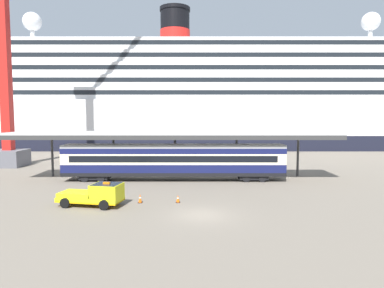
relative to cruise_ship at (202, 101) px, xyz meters
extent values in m
plane|color=#6E6458|center=(-1.49, -57.53, -11.00)|extent=(400.00, 400.00, 0.00)
cube|color=black|center=(0.05, 0.01, -9.38)|extent=(143.00, 24.04, 3.24)
cube|color=silver|center=(0.05, 0.01, -3.98)|extent=(143.00, 24.04, 7.56)
cube|color=silver|center=(0.05, 0.01, 1.13)|extent=(131.56, 22.12, 2.65)
cube|color=black|center=(0.05, -11.00, 1.26)|extent=(125.84, 0.12, 0.95)
cube|color=silver|center=(0.05, 0.01, 3.78)|extent=(126.30, 21.23, 2.65)
cube|color=black|center=(0.05, -10.56, 3.91)|extent=(120.81, 0.12, 0.95)
cube|color=silver|center=(0.05, 0.01, 6.43)|extent=(121.04, 20.35, 2.65)
cube|color=black|center=(0.05, -10.12, 6.56)|extent=(115.78, 0.12, 0.95)
cube|color=silver|center=(0.05, 0.01, 9.07)|extent=(115.78, 19.46, 2.65)
cube|color=black|center=(0.05, -9.67, 9.21)|extent=(110.74, 0.12, 0.95)
cube|color=silver|center=(0.05, 0.01, 11.72)|extent=(110.51, 18.58, 2.65)
cube|color=black|center=(0.05, -9.23, 11.85)|extent=(105.71, 0.12, 0.95)
cylinder|color=black|center=(-6.22, 0.01, 17.01)|extent=(6.85, 6.85, 7.93)
cylinder|color=red|center=(-6.22, 0.01, 15.42)|extent=(7.06, 7.06, 2.38)
cylinder|color=black|center=(-6.22, 0.01, 21.38)|extent=(7.20, 7.20, 0.80)
cylinder|color=silver|center=(-39.99, 0.01, 14.76)|extent=(1.00, 1.00, 3.44)
sphere|color=silver|center=(-39.99, 0.01, 18.63)|extent=(4.30, 4.30, 4.30)
cylinder|color=silver|center=(40.09, 0.01, 14.76)|extent=(1.00, 1.00, 3.44)
sphere|color=silver|center=(40.09, 0.01, 18.63)|extent=(4.30, 4.30, 4.30)
cube|color=#BDBDBD|center=(-4.26, -43.31, -5.62)|extent=(37.44, 5.12, 0.25)
cube|color=#333333|center=(-4.26, -45.77, -5.99)|extent=(37.44, 0.20, 0.50)
cylinder|color=#333333|center=(-19.23, -41.15, -8.37)|extent=(0.28, 0.28, 5.26)
cylinder|color=#333333|center=(-11.75, -41.15, -8.37)|extent=(0.28, 0.28, 5.26)
cylinder|color=#333333|center=(-4.26, -41.15, -8.37)|extent=(0.28, 0.28, 5.26)
cylinder|color=#333333|center=(3.23, -41.15, -8.37)|extent=(0.28, 0.28, 5.26)
cylinder|color=#333333|center=(10.72, -41.15, -8.37)|extent=(0.28, 0.28, 5.26)
cube|color=black|center=(-4.26, -43.81, -10.15)|extent=(24.98, 2.80, 0.40)
cube|color=#141947|center=(-4.26, -43.81, -9.50)|extent=(24.98, 2.80, 0.90)
cube|color=beige|center=(-4.26, -43.81, -8.45)|extent=(24.98, 2.80, 1.20)
cube|color=black|center=(-4.26, -45.18, -8.40)|extent=(22.98, 0.08, 0.72)
cube|color=#141947|center=(-4.26, -43.81, -7.55)|extent=(24.98, 2.80, 0.60)
cube|color=#979797|center=(-4.26, -43.81, -7.07)|extent=(24.98, 2.69, 0.36)
cube|color=black|center=(-13.25, -43.81, -10.55)|extent=(3.20, 2.35, 0.50)
cylinder|color=black|center=(-14.15, -44.99, -10.58)|extent=(0.84, 0.12, 0.84)
cylinder|color=black|center=(-12.35, -44.99, -10.58)|extent=(0.84, 0.12, 0.84)
cube|color=black|center=(4.73, -43.81, -10.55)|extent=(3.20, 2.35, 0.50)
cylinder|color=black|center=(3.83, -44.99, -10.58)|extent=(0.84, 0.12, 0.84)
cylinder|color=black|center=(5.63, -44.99, -10.58)|extent=(0.84, 0.12, 0.84)
cube|color=yellow|center=(-10.52, -54.96, -10.42)|extent=(5.48, 2.93, 0.36)
cube|color=#F2B20C|center=(-10.52, -54.96, -10.55)|extent=(5.48, 2.95, 0.12)
cube|color=yellow|center=(-9.08, -55.23, -9.69)|extent=(2.60, 2.31, 1.10)
cube|color=#19232D|center=(-9.08, -55.23, -9.34)|extent=(2.38, 2.19, 0.44)
cube|color=orange|center=(-9.08, -55.23, -9.06)|extent=(0.59, 0.30, 0.16)
cube|color=yellow|center=(-11.54, -54.77, -10.06)|extent=(3.22, 2.42, 0.36)
cylinder|color=black|center=(-8.70, -54.28, -10.60)|extent=(0.83, 0.39, 0.80)
cylinder|color=black|center=(-9.06, -56.25, -10.60)|extent=(0.83, 0.39, 0.80)
cylinder|color=black|center=(-11.97, -53.67, -10.60)|extent=(0.83, 0.39, 0.80)
cylinder|color=black|center=(-12.34, -55.64, -10.60)|extent=(0.83, 0.39, 0.80)
cube|color=black|center=(-6.59, -54.01, -10.98)|extent=(0.36, 0.36, 0.04)
cone|color=#EA590F|center=(-6.59, -54.01, -10.59)|extent=(0.30, 0.30, 0.73)
cylinder|color=white|center=(-6.59, -54.01, -10.55)|extent=(0.17, 0.17, 0.10)
cube|color=black|center=(-3.39, -53.91, -10.98)|extent=(0.36, 0.36, 0.04)
cone|color=#EA590F|center=(-3.39, -53.91, -10.65)|extent=(0.30, 0.30, 0.62)
cylinder|color=white|center=(-3.39, -53.91, -10.62)|extent=(0.17, 0.17, 0.09)
cube|color=#595960|center=(-28.97, -32.95, -9.80)|extent=(4.40, 4.40, 2.40)
cube|color=red|center=(-28.97, -32.95, 9.63)|extent=(1.30, 1.30, 36.45)
camera|label=1|loc=(-2.20, -82.22, -3.69)|focal=31.76mm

